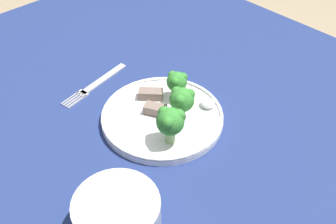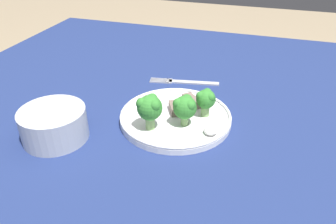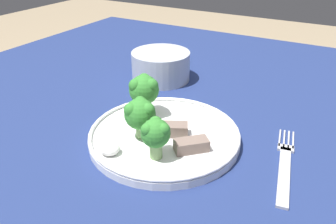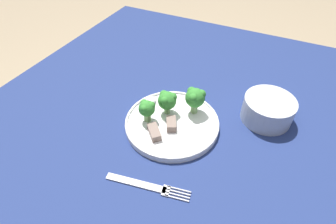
% 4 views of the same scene
% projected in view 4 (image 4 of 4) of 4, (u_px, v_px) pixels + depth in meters
% --- Properties ---
extents(table, '(1.23, 1.17, 0.71)m').
position_uv_depth(table, '(190.00, 155.00, 0.70)').
color(table, navy).
rests_on(table, ground_plane).
extents(dinner_plate, '(0.24, 0.24, 0.02)m').
position_uv_depth(dinner_plate, '(172.00, 123.00, 0.66)').
color(dinner_plate, white).
rests_on(dinner_plate, table).
extents(fork, '(0.05, 0.18, 0.00)m').
position_uv_depth(fork, '(147.00, 186.00, 0.54)').
color(fork, '#B2B2B7').
rests_on(fork, table).
extents(cream_bowl, '(0.13, 0.13, 0.06)m').
position_uv_depth(cream_bowl, '(268.00, 110.00, 0.66)').
color(cream_bowl, '#B7BCC6').
rests_on(cream_bowl, table).
extents(broccoli_floret_near_rim_left, '(0.05, 0.05, 0.06)m').
position_uv_depth(broccoli_floret_near_rim_left, '(167.00, 100.00, 0.66)').
color(broccoli_floret_near_rim_left, '#7FA866').
rests_on(broccoli_floret_near_rim_left, dinner_plate).
extents(broccoli_floret_center_left, '(0.04, 0.04, 0.06)m').
position_uv_depth(broccoli_floret_center_left, '(147.00, 109.00, 0.64)').
color(broccoli_floret_center_left, '#7FA866').
rests_on(broccoli_floret_center_left, dinner_plate).
extents(broccoli_floret_back_left, '(0.05, 0.05, 0.07)m').
position_uv_depth(broccoli_floret_back_left, '(195.00, 98.00, 0.65)').
color(broccoli_floret_back_left, '#7FA866').
rests_on(broccoli_floret_back_left, dinner_plate).
extents(meat_slice_front_slice, '(0.05, 0.04, 0.02)m').
position_uv_depth(meat_slice_front_slice, '(171.00, 124.00, 0.64)').
color(meat_slice_front_slice, '#756056').
rests_on(meat_slice_front_slice, dinner_plate).
extents(meat_slice_middle_slice, '(0.05, 0.05, 0.02)m').
position_uv_depth(meat_slice_middle_slice, '(154.00, 132.00, 0.62)').
color(meat_slice_middle_slice, '#756056').
rests_on(meat_slice_middle_slice, dinner_plate).
extents(sauce_dollop, '(0.03, 0.03, 0.02)m').
position_uv_depth(sauce_dollop, '(151.00, 100.00, 0.71)').
color(sauce_dollop, white).
rests_on(sauce_dollop, dinner_plate).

